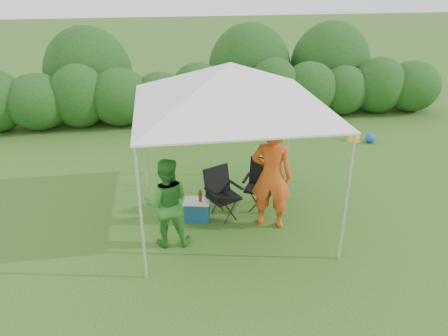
{
  "coord_description": "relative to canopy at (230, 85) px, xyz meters",
  "views": [
    {
      "loc": [
        -1.16,
        -6.3,
        4.22
      ],
      "look_at": [
        -0.12,
        0.4,
        1.05
      ],
      "focal_mm": 35.0,
      "sensor_mm": 36.0,
      "label": 1
    }
  ],
  "objects": [
    {
      "name": "ground",
      "position": [
        0.0,
        -0.5,
        -2.46
      ],
      "size": [
        70.0,
        70.0,
        0.0
      ],
      "primitive_type": "plane",
      "color": "#3B6720"
    },
    {
      "name": "hedge",
      "position": [
        0.11,
        5.5,
        -1.64
      ],
      "size": [
        14.98,
        1.53,
        1.8
      ],
      "color": "#1F4D18",
      "rests_on": "ground"
    },
    {
      "name": "canopy",
      "position": [
        0.0,
        0.0,
        0.0
      ],
      "size": [
        3.1,
        3.1,
        2.83
      ],
      "color": "silver",
      "rests_on": "ground"
    },
    {
      "name": "chair_right",
      "position": [
        0.66,
        0.34,
        -1.93
      ],
      "size": [
        0.72,
        0.7,
        0.93
      ],
      "rotation": [
        0.0,
        0.0,
        -0.48
      ],
      "color": "black",
      "rests_on": "ground"
    },
    {
      "name": "chair_left",
      "position": [
        -0.14,
        0.11,
        -1.94
      ],
      "size": [
        0.7,
        0.69,
        0.92
      ],
      "rotation": [
        0.0,
        0.0,
        0.45
      ],
      "color": "black",
      "rests_on": "ground"
    },
    {
      "name": "man",
      "position": [
        0.66,
        -0.35,
        -1.5
      ],
      "size": [
        0.82,
        0.7,
        1.92
      ],
      "primitive_type": "imported",
      "rotation": [
        0.0,
        0.0,
        2.74
      ],
      "color": "#E05019",
      "rests_on": "ground"
    },
    {
      "name": "woman",
      "position": [
        -1.13,
        -0.64,
        -1.7
      ],
      "size": [
        0.77,
        0.62,
        1.52
      ],
      "primitive_type": "imported",
      "rotation": [
        0.0,
        0.0,
        3.08
      ],
      "color": "#33842B",
      "rests_on": "ground"
    },
    {
      "name": "cooler",
      "position": [
        -0.59,
        0.02,
        -2.27
      ],
      "size": [
        0.52,
        0.42,
        0.39
      ],
      "rotation": [
        0.0,
        0.0,
        -0.19
      ],
      "color": "navy",
      "rests_on": "ground"
    },
    {
      "name": "bottle",
      "position": [
        -0.53,
        -0.02,
        -1.95
      ],
      "size": [
        0.06,
        0.06,
        0.24
      ],
      "primitive_type": "cylinder",
      "color": "#592D0C",
      "rests_on": "cooler"
    },
    {
      "name": "lawn_toy",
      "position": [
        3.98,
        3.25,
        -2.31
      ],
      "size": [
        0.65,
        0.54,
        0.33
      ],
      "color": "yellow",
      "rests_on": "ground"
    }
  ]
}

